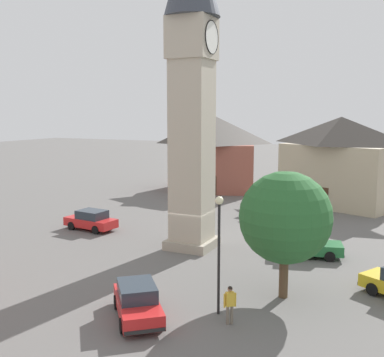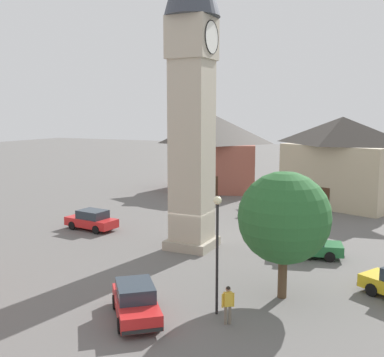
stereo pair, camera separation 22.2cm
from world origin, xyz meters
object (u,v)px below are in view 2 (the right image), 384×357
object	(u,v)px
car_silver_kerb	(308,245)
building_shop_left	(341,161)
building_corner_back	(215,152)
car_blue_kerb	(136,301)
pedestrian	(228,302)
tree	(284,218)
clock_tower	(192,54)
car_red_corner	(273,210)
lamp_post	(217,237)
car_white_side	(92,220)

from	to	relation	value
car_silver_kerb	building_shop_left	distance (m)	17.80
building_corner_back	car_silver_kerb	bearing A→B (deg)	-144.05
car_blue_kerb	pedestrian	distance (m)	4.04
tree	clock_tower	bearing A→B (deg)	53.20
building_corner_back	building_shop_left	bearing A→B (deg)	-102.56
building_shop_left	building_corner_back	bearing A→B (deg)	77.44
tree	pedestrian	bearing A→B (deg)	161.09
tree	building_corner_back	xyz separation A→B (m)	(27.58, 15.18, 0.42)
car_red_corner	lamp_post	world-z (taller)	lamp_post
car_white_side	pedestrian	xyz separation A→B (m)	(-10.49, -15.26, 0.25)
car_red_corner	car_silver_kerb	bearing A→B (deg)	-152.27
clock_tower	building_shop_left	xyz separation A→B (m)	(18.70, -6.77, -8.19)
building_shop_left	car_blue_kerb	bearing A→B (deg)	171.55
clock_tower	car_silver_kerb	size ratio (longest dim) A/B	4.84
car_white_side	car_blue_kerb	bearing A→B (deg)	-135.62
pedestrian	lamp_post	size ratio (longest dim) A/B	0.32
lamp_post	car_white_side	bearing A→B (deg)	55.99
car_blue_kerb	building_shop_left	world-z (taller)	building_shop_left
building_corner_back	lamp_post	size ratio (longest dim) A/B	2.13
car_white_side	lamp_post	size ratio (longest dim) A/B	0.80
building_shop_left	car_white_side	bearing A→B (deg)	138.41
car_blue_kerb	lamp_post	bearing A→B (deg)	-58.13
car_white_side	building_shop_left	size ratio (longest dim) A/B	0.36
building_shop_left	tree	bearing A→B (deg)	-178.06
clock_tower	car_blue_kerb	bearing A→B (deg)	-167.35
tree	building_shop_left	distance (m)	24.40
car_blue_kerb	lamp_post	world-z (taller)	lamp_post
clock_tower	car_red_corner	bearing A→B (deg)	-14.00
car_blue_kerb	tree	xyz separation A→B (m)	(5.02, -5.19, 3.20)
building_shop_left	building_corner_back	distance (m)	14.71
building_corner_back	lamp_post	world-z (taller)	building_corner_back
car_silver_kerb	tree	distance (m)	7.66
car_red_corner	tree	xyz separation A→B (m)	(-16.06, -5.01, 3.20)
lamp_post	building_corner_back	bearing A→B (deg)	23.00
clock_tower	car_blue_kerb	xyz separation A→B (m)	(-10.70, -2.40, -11.78)
car_silver_kerb	pedestrian	xyz separation A→B (m)	(-10.82, 1.10, 0.25)
car_silver_kerb	lamp_post	world-z (taller)	lamp_post
car_white_side	clock_tower	bearing A→B (deg)	-95.98
car_red_corner	pedestrian	size ratio (longest dim) A/B	2.46
car_blue_kerb	car_silver_kerb	xyz separation A→B (m)	(11.98, -4.97, 0.00)
building_shop_left	building_corner_back	size ratio (longest dim) A/B	1.05
car_blue_kerb	building_corner_back	distance (m)	34.29
car_red_corner	clock_tower	bearing A→B (deg)	166.00
car_silver_kerb	tree	size ratio (longest dim) A/B	0.71
car_blue_kerb	car_silver_kerb	distance (m)	12.97
car_white_side	building_shop_left	bearing A→B (deg)	-41.59
clock_tower	car_red_corner	xyz separation A→B (m)	(10.37, -2.59, -11.78)
tree	building_shop_left	xyz separation A→B (m)	(24.38, 0.82, 0.38)
car_white_side	building_corner_back	distance (m)	21.31
car_silver_kerb	car_white_side	bearing A→B (deg)	91.18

